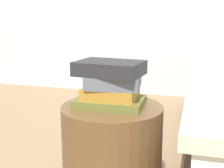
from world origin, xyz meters
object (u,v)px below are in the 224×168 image
object	(u,v)px
book_ochre	(110,93)
book_charcoal	(110,68)
side_table	(112,152)
book_olive	(110,102)
book_slate	(114,81)

from	to	relation	value
book_ochre	book_charcoal	distance (m)	0.11
side_table	book_charcoal	world-z (taller)	book_charcoal
side_table	book_ochre	xyz separation A→B (m)	(-0.01, -0.00, 0.28)
book_olive	book_charcoal	world-z (taller)	book_charcoal
side_table	book_ochre	world-z (taller)	book_ochre
side_table	book_charcoal	distance (m)	0.39
book_olive	book_charcoal	xyz separation A→B (m)	(0.00, -0.00, 0.15)
side_table	book_slate	bearing A→B (deg)	16.59
book_ochre	book_charcoal	bearing A→B (deg)	-165.25
book_charcoal	side_table	bearing A→B (deg)	39.31
side_table	book_olive	bearing A→B (deg)	-170.80
side_table	book_slate	xyz separation A→B (m)	(0.01, 0.00, 0.33)
book_charcoal	book_olive	bearing A→B (deg)	108.98
side_table	book_olive	distance (m)	0.24
book_olive	book_charcoal	bearing A→B (deg)	-78.77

